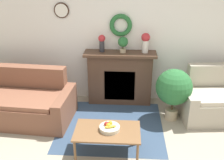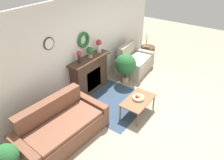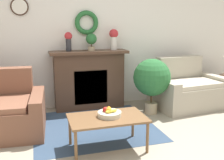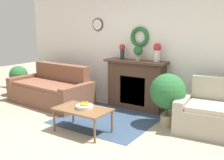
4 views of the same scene
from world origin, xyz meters
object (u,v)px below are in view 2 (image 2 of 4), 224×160
object	(u,v)px
couch_left	(61,127)
potted_plant_floor_by_couch	(7,160)
table_lamp	(147,36)
potted_plant_on_mantel	(90,51)
vase_on_mantel_right	(99,45)
potted_plant_floor_by_loveseat	(126,65)
coffee_table	(138,101)
fruit_bowl	(138,98)
vase_on_mantel_left	(79,56)
side_table_by_loveseat	(147,53)
loveseat_right	(134,62)
fireplace	(90,74)

from	to	relation	value
couch_left	potted_plant_floor_by_couch	distance (m)	1.24
table_lamp	potted_plant_on_mantel	world-z (taller)	potted_plant_on_mantel
vase_on_mantel_right	potted_plant_floor_by_loveseat	xyz separation A→B (m)	(0.49, -0.62, -0.66)
potted_plant_floor_by_couch	coffee_table	bearing A→B (deg)	-18.69
coffee_table	fruit_bowl	distance (m)	0.09
vase_on_mantel_left	potted_plant_floor_by_couch	world-z (taller)	vase_on_mantel_left
side_table_by_loveseat	potted_plant_on_mantel	bearing A→B (deg)	171.57
vase_on_mantel_left	vase_on_mantel_right	size ratio (longest dim) A/B	0.87
loveseat_right	fruit_bowl	xyz separation A→B (m)	(-1.88, -1.21, 0.15)
fruit_bowl	potted_plant_floor_by_loveseat	xyz separation A→B (m)	(1.06, 1.04, 0.16)
couch_left	loveseat_right	distance (m)	3.65
couch_left	fruit_bowl	bearing A→B (deg)	-23.92
fireplace	couch_left	bearing A→B (deg)	-158.54
couch_left	side_table_by_loveseat	bearing A→B (deg)	7.76
couch_left	potted_plant_floor_by_loveseat	world-z (taller)	potted_plant_floor_by_loveseat
fireplace	couch_left	xyz separation A→B (m)	(-1.84, -0.73, -0.23)
fireplace	coffee_table	xyz separation A→B (m)	(-0.12, -1.67, -0.16)
couch_left	table_lamp	bearing A→B (deg)	8.46
loveseat_right	table_lamp	xyz separation A→B (m)	(0.97, 0.07, 0.65)
couch_left	vase_on_mantel_left	bearing A→B (deg)	30.16
fireplace	vase_on_mantel_right	size ratio (longest dim) A/B	3.68
potted_plant_floor_by_couch	potted_plant_floor_by_loveseat	world-z (taller)	potted_plant_floor_by_loveseat
table_lamp	vase_on_mantel_right	xyz separation A→B (m)	(-2.29, 0.38, 0.33)
table_lamp	vase_on_mantel_left	bearing A→B (deg)	173.06
fireplace	side_table_by_loveseat	size ratio (longest dim) A/B	2.64
fruit_bowl	table_lamp	xyz separation A→B (m)	(2.85, 1.28, 0.50)
fruit_bowl	vase_on_mantel_right	world-z (taller)	vase_on_mantel_right
side_table_by_loveseat	coffee_table	bearing A→B (deg)	-157.01
fireplace	loveseat_right	distance (m)	1.86
loveseat_right	coffee_table	xyz separation A→B (m)	(-1.91, -1.23, 0.07)
table_lamp	potted_plant_floor_by_couch	bearing A→B (deg)	-177.03
potted_plant_on_mantel	side_table_by_loveseat	bearing A→B (deg)	-8.43
table_lamp	potted_plant_floor_by_loveseat	size ratio (longest dim) A/B	0.57
couch_left	side_table_by_loveseat	xyz separation A→B (m)	(4.67, 0.30, -0.04)
vase_on_mantel_left	potted_plant_on_mantel	distance (m)	0.40
table_lamp	vase_on_mantel_right	size ratio (longest dim) A/B	1.45
table_lamp	potted_plant_floor_by_loveseat	world-z (taller)	table_lamp
table_lamp	potted_plant_on_mantel	bearing A→B (deg)	172.45
side_table_by_loveseat	potted_plant_on_mantel	distance (m)	2.97
vase_on_mantel_left	vase_on_mantel_right	bearing A→B (deg)	-0.00
loveseat_right	side_table_by_loveseat	bearing A→B (deg)	-4.34
potted_plant_on_mantel	vase_on_mantel_right	bearing A→B (deg)	2.72
couch_left	potted_plant_floor_by_couch	bearing A→B (deg)	-178.23
potted_plant_floor_by_loveseat	couch_left	bearing A→B (deg)	-177.73
side_table_by_loveseat	table_lamp	size ratio (longest dim) A/B	0.96
side_table_by_loveseat	table_lamp	world-z (taller)	table_lamp
fireplace	potted_plant_on_mantel	bearing A→B (deg)	-16.08
vase_on_mantel_left	potted_plant_floor_by_couch	bearing A→B (deg)	-165.94
coffee_table	side_table_by_loveseat	xyz separation A→B (m)	(2.94, 1.25, -0.12)
vase_on_mantel_right	potted_plant_floor_by_loveseat	distance (m)	1.03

